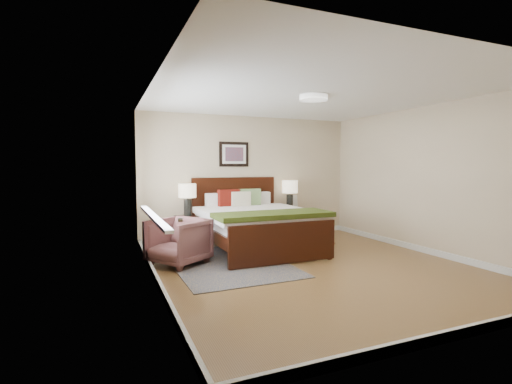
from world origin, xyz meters
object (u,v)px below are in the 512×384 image
lamp_right (290,189)px  armchair (178,242)px  nightstand_left (188,223)px  nightstand_right (290,220)px  bed (255,218)px  rug_persian (228,263)px  lamp_left (187,194)px

lamp_right → armchair: (-2.62, -1.40, -0.64)m
nightstand_left → nightstand_right: nightstand_right is taller
bed → rug_persian: bed is taller
bed → rug_persian: size_ratio=0.99×
lamp_left → lamp_right: (2.18, 0.00, 0.03)m
lamp_right → armchair: bearing=-151.9°
bed → nightstand_right: (1.18, 0.88, -0.22)m
nightstand_left → rug_persian: (0.26, -1.62, -0.41)m
nightstand_left → nightstand_right: (2.18, 0.01, -0.07)m
bed → armchair: (-1.45, -0.50, -0.22)m
lamp_right → bed: bearing=-142.6°
lamp_right → rug_persian: size_ratio=0.26×
lamp_left → rug_persian: bearing=-81.1°
bed → armchair: size_ratio=2.98×
lamp_left → rug_persian: (0.26, -1.64, -0.95)m
armchair → rug_persian: armchair is taller
armchair → lamp_right: bearing=83.0°
bed → lamp_right: bearing=37.4°
armchair → nightstand_right: bearing=82.8°
lamp_left → armchair: (-0.45, -1.40, -0.61)m
nightstand_right → lamp_left: bearing=179.6°
nightstand_left → lamp_right: bearing=0.5°
lamp_left → armchair: bearing=-107.7°
nightstand_left → bed: bearing=-41.2°
lamp_left → bed: bearing=-41.8°
nightstand_left → rug_persian: nightstand_left is taller
bed → nightstand_right: size_ratio=4.04×
bed → armchair: bed is taller
nightstand_right → lamp_left: (-2.18, 0.01, 0.61)m
bed → nightstand_right: 1.49m
lamp_left → rug_persian: 1.92m
nightstand_left → nightstand_right: 2.18m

